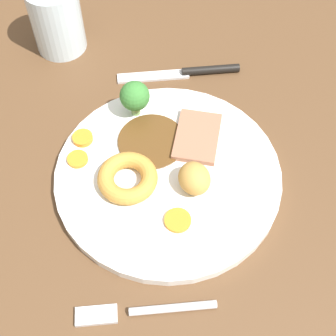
{
  "coord_description": "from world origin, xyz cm",
  "views": [
    {
      "loc": [
        -29.51,
        -2.07,
        56.42
      ],
      "look_at": [
        3.91,
        -2.14,
        6.0
      ],
      "focal_mm": 52.49,
      "sensor_mm": 36.0,
      "label": 1
    }
  ],
  "objects_px": {
    "fork": "(142,311)",
    "water_glass": "(56,19)",
    "carrot_coin_back": "(83,138)",
    "dinner_plate": "(168,175)",
    "meat_slice_main": "(197,137)",
    "yorkshire_pudding": "(128,178)",
    "carrot_coin_front": "(178,220)",
    "broccoli_floret": "(135,97)",
    "carrot_coin_side": "(78,159)",
    "roast_potato_left": "(194,178)",
    "knife": "(188,72)"
  },
  "relations": [
    {
      "from": "yorkshire_pudding",
      "to": "knife",
      "type": "bearing_deg",
      "value": -22.0
    },
    {
      "from": "dinner_plate",
      "to": "yorkshire_pudding",
      "type": "distance_m",
      "value": 0.05
    },
    {
      "from": "roast_potato_left",
      "to": "fork",
      "type": "distance_m",
      "value": 0.16
    },
    {
      "from": "carrot_coin_side",
      "to": "fork",
      "type": "bearing_deg",
      "value": -155.7
    },
    {
      "from": "fork",
      "to": "water_glass",
      "type": "distance_m",
      "value": 0.44
    },
    {
      "from": "roast_potato_left",
      "to": "fork",
      "type": "relative_size",
      "value": 0.29
    },
    {
      "from": "carrot_coin_back",
      "to": "water_glass",
      "type": "distance_m",
      "value": 0.2
    },
    {
      "from": "yorkshire_pudding",
      "to": "roast_potato_left",
      "type": "relative_size",
      "value": 1.7
    },
    {
      "from": "carrot_coin_side",
      "to": "broccoli_floret",
      "type": "bearing_deg",
      "value": -42.31
    },
    {
      "from": "roast_potato_left",
      "to": "carrot_coin_side",
      "type": "height_order",
      "value": "roast_potato_left"
    },
    {
      "from": "broccoli_floret",
      "to": "knife",
      "type": "distance_m",
      "value": 0.12
    },
    {
      "from": "carrot_coin_side",
      "to": "knife",
      "type": "bearing_deg",
      "value": -41.56
    },
    {
      "from": "dinner_plate",
      "to": "carrot_coin_back",
      "type": "xyz_separation_m",
      "value": [
        0.05,
        0.11,
        0.01
      ]
    },
    {
      "from": "fork",
      "to": "carrot_coin_front",
      "type": "bearing_deg",
      "value": -116.36
    },
    {
      "from": "broccoli_floret",
      "to": "carrot_coin_back",
      "type": "bearing_deg",
      "value": 123.99
    },
    {
      "from": "dinner_plate",
      "to": "broccoli_floret",
      "type": "distance_m",
      "value": 0.11
    },
    {
      "from": "broccoli_floret",
      "to": "fork",
      "type": "bearing_deg",
      "value": -176.93
    },
    {
      "from": "yorkshire_pudding",
      "to": "roast_potato_left",
      "type": "distance_m",
      "value": 0.08
    },
    {
      "from": "dinner_plate",
      "to": "meat_slice_main",
      "type": "distance_m",
      "value": 0.07
    },
    {
      "from": "meat_slice_main",
      "to": "carrot_coin_side",
      "type": "bearing_deg",
      "value": 102.67
    },
    {
      "from": "knife",
      "to": "carrot_coin_back",
      "type": "bearing_deg",
      "value": 36.98
    },
    {
      "from": "carrot_coin_back",
      "to": "knife",
      "type": "relative_size",
      "value": 0.14
    },
    {
      "from": "yorkshire_pudding",
      "to": "broccoli_floret",
      "type": "height_order",
      "value": "broccoli_floret"
    },
    {
      "from": "knife",
      "to": "water_glass",
      "type": "height_order",
      "value": "water_glass"
    },
    {
      "from": "dinner_plate",
      "to": "fork",
      "type": "distance_m",
      "value": 0.17
    },
    {
      "from": "dinner_plate",
      "to": "meat_slice_main",
      "type": "bearing_deg",
      "value": -35.75
    },
    {
      "from": "dinner_plate",
      "to": "carrot_coin_front",
      "type": "xyz_separation_m",
      "value": [
        -0.07,
        -0.01,
        0.01
      ]
    },
    {
      "from": "yorkshire_pudding",
      "to": "fork",
      "type": "bearing_deg",
      "value": -172.58
    },
    {
      "from": "carrot_coin_back",
      "to": "roast_potato_left",
      "type": "bearing_deg",
      "value": -116.65
    },
    {
      "from": "carrot_coin_front",
      "to": "broccoli_floret",
      "type": "distance_m",
      "value": 0.18
    },
    {
      "from": "yorkshire_pudding",
      "to": "broccoli_floret",
      "type": "distance_m",
      "value": 0.11
    },
    {
      "from": "roast_potato_left",
      "to": "knife",
      "type": "xyz_separation_m",
      "value": [
        0.2,
        0.0,
        -0.03
      ]
    },
    {
      "from": "fork",
      "to": "water_glass",
      "type": "relative_size",
      "value": 1.49
    },
    {
      "from": "meat_slice_main",
      "to": "fork",
      "type": "distance_m",
      "value": 0.23
    },
    {
      "from": "yorkshire_pudding",
      "to": "carrot_coin_front",
      "type": "xyz_separation_m",
      "value": [
        -0.05,
        -0.06,
        -0.01
      ]
    },
    {
      "from": "roast_potato_left",
      "to": "water_glass",
      "type": "height_order",
      "value": "water_glass"
    },
    {
      "from": "broccoli_floret",
      "to": "water_glass",
      "type": "xyz_separation_m",
      "value": [
        0.15,
        0.12,
        0.0
      ]
    },
    {
      "from": "carrot_coin_front",
      "to": "knife",
      "type": "distance_m",
      "value": 0.25
    },
    {
      "from": "broccoli_floret",
      "to": "fork",
      "type": "relative_size",
      "value": 0.35
    },
    {
      "from": "yorkshire_pudding",
      "to": "water_glass",
      "type": "distance_m",
      "value": 0.28
    },
    {
      "from": "carrot_coin_front",
      "to": "carrot_coin_side",
      "type": "bearing_deg",
      "value": 55.25
    },
    {
      "from": "yorkshire_pudding",
      "to": "fork",
      "type": "relative_size",
      "value": 0.48
    },
    {
      "from": "knife",
      "to": "roast_potato_left",
      "type": "bearing_deg",
      "value": 84.59
    },
    {
      "from": "fork",
      "to": "broccoli_floret",
      "type": "bearing_deg",
      "value": -92.02
    },
    {
      "from": "meat_slice_main",
      "to": "carrot_coin_side",
      "type": "relative_size",
      "value": 3.04
    },
    {
      "from": "carrot_coin_back",
      "to": "broccoli_floret",
      "type": "relative_size",
      "value": 0.5
    },
    {
      "from": "meat_slice_main",
      "to": "roast_potato_left",
      "type": "xyz_separation_m",
      "value": [
        -0.07,
        0.01,
        0.01
      ]
    },
    {
      "from": "carrot_coin_side",
      "to": "water_glass",
      "type": "bearing_deg",
      "value": 12.05
    },
    {
      "from": "carrot_coin_back",
      "to": "fork",
      "type": "xyz_separation_m",
      "value": [
        -0.22,
        -0.08,
        -0.01
      ]
    },
    {
      "from": "carrot_coin_front",
      "to": "water_glass",
      "type": "relative_size",
      "value": 0.31
    }
  ]
}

